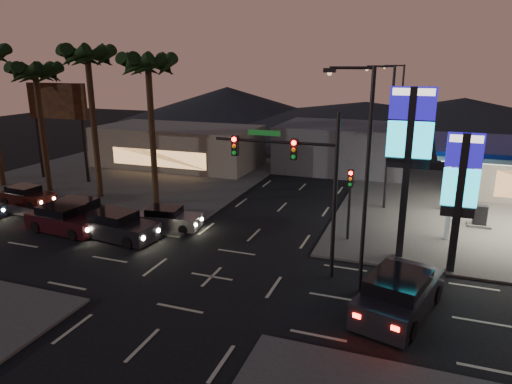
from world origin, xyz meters
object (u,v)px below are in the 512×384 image
at_px(pylon_sign_tall, 409,140).
at_px(pylon_sign_short, 461,182).
at_px(car_lane_a_front, 117,226).
at_px(suv_station, 399,294).
at_px(car_lane_b_front, 168,219).
at_px(traffic_signal_mast, 299,170).
at_px(car_lane_a_mid, 65,219).
at_px(car_lane_b_rear, 26,196).
at_px(car_lane_b_mid, 80,213).

distance_m(pylon_sign_tall, pylon_sign_short, 3.20).
xyz_separation_m(car_lane_a_front, suv_station, (16.23, -3.14, 0.09)).
xyz_separation_m(pylon_sign_tall, car_lane_b_front, (-14.06, -0.17, -5.77)).
height_order(pylon_sign_short, car_lane_a_front, pylon_sign_short).
xyz_separation_m(traffic_signal_mast, car_lane_a_mid, (-15.04, 0.69, -4.47)).
bearing_deg(car_lane_b_front, pylon_sign_short, -2.88).
relative_size(car_lane_a_front, car_lane_a_mid, 1.01).
bearing_deg(car_lane_b_rear, pylon_sign_tall, -1.49).
height_order(traffic_signal_mast, car_lane_b_rear, traffic_signal_mast).
bearing_deg(pylon_sign_short, car_lane_a_mid, -175.32).
height_order(pylon_sign_tall, suv_station, pylon_sign_tall).
distance_m(car_lane_a_front, car_lane_b_rear, 11.06).
xyz_separation_m(car_lane_a_front, car_lane_b_rear, (-10.52, 3.42, -0.11)).
height_order(car_lane_a_front, car_lane_b_mid, car_lane_a_front).
xyz_separation_m(pylon_sign_tall, pylon_sign_short, (2.50, -1.00, -1.74)).
height_order(car_lane_a_mid, suv_station, suv_station).
xyz_separation_m(car_lane_b_rear, suv_station, (26.74, -6.56, 0.20)).
xyz_separation_m(pylon_sign_tall, car_lane_a_front, (-15.96, -2.73, -5.64)).
height_order(pylon_sign_short, car_lane_b_front, pylon_sign_short).
xyz_separation_m(car_lane_a_mid, suv_station, (20.05, -3.05, 0.09)).
bearing_deg(car_lane_a_front, pylon_sign_tall, 9.71).
distance_m(car_lane_a_mid, car_lane_b_front, 6.31).
height_order(car_lane_b_front, suv_station, suv_station).
bearing_deg(car_lane_a_mid, car_lane_b_rear, 152.30).
relative_size(car_lane_a_mid, suv_station, 0.88).
distance_m(car_lane_b_rear, suv_station, 27.54).
bearing_deg(car_lane_b_rear, suv_station, -13.79).
bearing_deg(car_lane_b_front, car_lane_b_mid, -167.84).
height_order(pylon_sign_short, car_lane_a_mid, pylon_sign_short).
distance_m(traffic_signal_mast, car_lane_a_mid, 15.71).
bearing_deg(car_lane_b_mid, pylon_sign_tall, 4.06).
xyz_separation_m(car_lane_a_mid, car_lane_b_front, (5.73, 2.66, -0.13)).
distance_m(car_lane_a_mid, suv_station, 20.28).
distance_m(pylon_sign_tall, car_lane_b_front, 15.20).
height_order(car_lane_a_front, car_lane_b_front, car_lane_a_front).
relative_size(pylon_sign_short, suv_station, 1.20).
xyz_separation_m(pylon_sign_short, suv_station, (-2.23, -4.87, -3.81)).
bearing_deg(traffic_signal_mast, car_lane_a_front, 176.02).
height_order(car_lane_a_mid, car_lane_b_front, car_lane_a_mid).
height_order(pylon_sign_tall, car_lane_b_rear, pylon_sign_tall).
height_order(pylon_sign_short, suv_station, pylon_sign_short).
bearing_deg(car_lane_b_front, car_lane_a_mid, -155.12).
bearing_deg(pylon_sign_tall, traffic_signal_mast, -143.48).
height_order(pylon_sign_tall, car_lane_b_front, pylon_sign_tall).
bearing_deg(traffic_signal_mast, pylon_sign_tall, 36.52).
relative_size(pylon_sign_short, car_lane_b_front, 1.64).
relative_size(pylon_sign_short, traffic_signal_mast, 0.88).
relative_size(car_lane_b_front, car_lane_b_rear, 0.98).
distance_m(car_lane_b_mid, car_lane_b_rear, 6.99).
bearing_deg(pylon_sign_tall, suv_station, -87.40).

